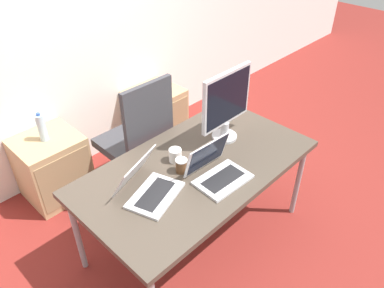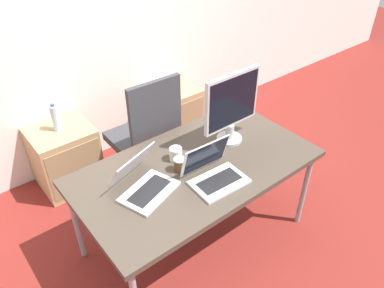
{
  "view_description": "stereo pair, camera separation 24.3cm",
  "coord_description": "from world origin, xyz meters",
  "px_view_note": "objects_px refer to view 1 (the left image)",
  "views": [
    {
      "loc": [
        -1.42,
        -1.33,
        2.3
      ],
      "look_at": [
        0.0,
        0.04,
        0.87
      ],
      "focal_mm": 35.0,
      "sensor_mm": 36.0,
      "label": 1
    },
    {
      "loc": [
        -1.24,
        -1.5,
        2.3
      ],
      "look_at": [
        0.0,
        0.04,
        0.87
      ],
      "focal_mm": 35.0,
      "sensor_mm": 36.0,
      "label": 2
    }
  ],
  "objects_px": {
    "office_chair": "(137,151)",
    "laptop_left": "(148,187)",
    "water_bottle": "(42,128)",
    "coffee_cup_brown": "(181,166)",
    "cabinet_right": "(156,116)",
    "laptop_right": "(218,171)",
    "coffee_cup_white": "(175,155)",
    "monitor": "(226,104)",
    "cabinet_left": "(53,167)"
  },
  "relations": [
    {
      "from": "laptop_left",
      "to": "monitor",
      "type": "distance_m",
      "value": 0.81
    },
    {
      "from": "cabinet_right",
      "to": "laptop_right",
      "type": "distance_m",
      "value": 1.62
    },
    {
      "from": "office_chair",
      "to": "coffee_cup_brown",
      "type": "distance_m",
      "value": 0.79
    },
    {
      "from": "laptop_left",
      "to": "coffee_cup_white",
      "type": "bearing_deg",
      "value": 18.11
    },
    {
      "from": "monitor",
      "to": "office_chair",
      "type": "bearing_deg",
      "value": 117.0
    },
    {
      "from": "office_chair",
      "to": "water_bottle",
      "type": "distance_m",
      "value": 0.77
    },
    {
      "from": "water_bottle",
      "to": "coffee_cup_white",
      "type": "bearing_deg",
      "value": -69.05
    },
    {
      "from": "coffee_cup_white",
      "to": "office_chair",
      "type": "bearing_deg",
      "value": 78.88
    },
    {
      "from": "laptop_right",
      "to": "coffee_cup_brown",
      "type": "bearing_deg",
      "value": 120.19
    },
    {
      "from": "water_bottle",
      "to": "laptop_right",
      "type": "relative_size",
      "value": 0.69
    },
    {
      "from": "cabinet_right",
      "to": "cabinet_left",
      "type": "bearing_deg",
      "value": 180.0
    },
    {
      "from": "water_bottle",
      "to": "monitor",
      "type": "bearing_deg",
      "value": -53.02
    },
    {
      "from": "laptop_right",
      "to": "monitor",
      "type": "distance_m",
      "value": 0.51
    },
    {
      "from": "water_bottle",
      "to": "coffee_cup_brown",
      "type": "height_order",
      "value": "water_bottle"
    },
    {
      "from": "cabinet_right",
      "to": "coffee_cup_white",
      "type": "xyz_separation_m",
      "value": [
        -0.74,
        -1.08,
        0.48
      ]
    },
    {
      "from": "office_chair",
      "to": "coffee_cup_brown",
      "type": "xyz_separation_m",
      "value": [
        -0.17,
        -0.7,
        0.34
      ]
    },
    {
      "from": "office_chair",
      "to": "laptop_right",
      "type": "relative_size",
      "value": 3.14
    },
    {
      "from": "laptop_left",
      "to": "laptop_right",
      "type": "height_order",
      "value": "laptop_right"
    },
    {
      "from": "office_chair",
      "to": "coffee_cup_white",
      "type": "height_order",
      "value": "office_chair"
    },
    {
      "from": "cabinet_left",
      "to": "monitor",
      "type": "xyz_separation_m",
      "value": [
        0.86,
        -1.14,
        0.72
      ]
    },
    {
      "from": "office_chair",
      "to": "laptop_left",
      "type": "height_order",
      "value": "office_chair"
    },
    {
      "from": "cabinet_right",
      "to": "monitor",
      "type": "bearing_deg",
      "value": -104.46
    },
    {
      "from": "office_chair",
      "to": "laptop_left",
      "type": "bearing_deg",
      "value": -122.64
    },
    {
      "from": "coffee_cup_white",
      "to": "coffee_cup_brown",
      "type": "height_order",
      "value": "coffee_cup_brown"
    },
    {
      "from": "water_bottle",
      "to": "cabinet_right",
      "type": "bearing_deg",
      "value": -0.11
    },
    {
      "from": "monitor",
      "to": "coffee_cup_white",
      "type": "relative_size",
      "value": 5.61
    },
    {
      "from": "laptop_right",
      "to": "coffee_cup_brown",
      "type": "relative_size",
      "value": 3.7
    },
    {
      "from": "coffee_cup_white",
      "to": "laptop_left",
      "type": "bearing_deg",
      "value": -161.89
    },
    {
      "from": "cabinet_right",
      "to": "monitor",
      "type": "relative_size",
      "value": 1.08
    },
    {
      "from": "cabinet_right",
      "to": "laptop_left",
      "type": "bearing_deg",
      "value": -131.93
    },
    {
      "from": "cabinet_right",
      "to": "water_bottle",
      "type": "distance_m",
      "value": 1.22
    },
    {
      "from": "laptop_left",
      "to": "cabinet_left",
      "type": "bearing_deg",
      "value": 94.06
    },
    {
      "from": "cabinet_right",
      "to": "coffee_cup_white",
      "type": "distance_m",
      "value": 1.39
    },
    {
      "from": "cabinet_right",
      "to": "laptop_left",
      "type": "xyz_separation_m",
      "value": [
        -1.07,
        -1.19,
        0.48
      ]
    },
    {
      "from": "office_chair",
      "to": "monitor",
      "type": "xyz_separation_m",
      "value": [
        0.33,
        -0.65,
        0.57
      ]
    },
    {
      "from": "monitor",
      "to": "laptop_right",
      "type": "bearing_deg",
      "value": -145.48
    },
    {
      "from": "office_chair",
      "to": "cabinet_left",
      "type": "distance_m",
      "value": 0.74
    },
    {
      "from": "cabinet_right",
      "to": "laptop_left",
      "type": "height_order",
      "value": "laptop_left"
    },
    {
      "from": "cabinet_left",
      "to": "laptop_right",
      "type": "xyz_separation_m",
      "value": [
        0.49,
        -1.4,
        0.48
      ]
    },
    {
      "from": "laptop_right",
      "to": "coffee_cup_brown",
      "type": "xyz_separation_m",
      "value": [
        -0.12,
        0.21,
        -0.0
      ]
    },
    {
      "from": "cabinet_right",
      "to": "water_bottle",
      "type": "bearing_deg",
      "value": 179.89
    },
    {
      "from": "coffee_cup_brown",
      "to": "cabinet_left",
      "type": "bearing_deg",
      "value": 107.06
    },
    {
      "from": "cabinet_left",
      "to": "laptop_left",
      "type": "bearing_deg",
      "value": -85.94
    },
    {
      "from": "laptop_right",
      "to": "coffee_cup_white",
      "type": "relative_size",
      "value": 3.78
    },
    {
      "from": "water_bottle",
      "to": "coffee_cup_brown",
      "type": "bearing_deg",
      "value": -72.97
    },
    {
      "from": "laptop_left",
      "to": "coffee_cup_white",
      "type": "relative_size",
      "value": 4.63
    },
    {
      "from": "laptop_right",
      "to": "coffee_cup_white",
      "type": "xyz_separation_m",
      "value": [
        -0.07,
        0.31,
        -0.0
      ]
    },
    {
      "from": "cabinet_right",
      "to": "coffee_cup_brown",
      "type": "relative_size",
      "value": 5.93
    },
    {
      "from": "cabinet_left",
      "to": "coffee_cup_white",
      "type": "relative_size",
      "value": 6.06
    },
    {
      "from": "cabinet_left",
      "to": "monitor",
      "type": "height_order",
      "value": "monitor"
    }
  ]
}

